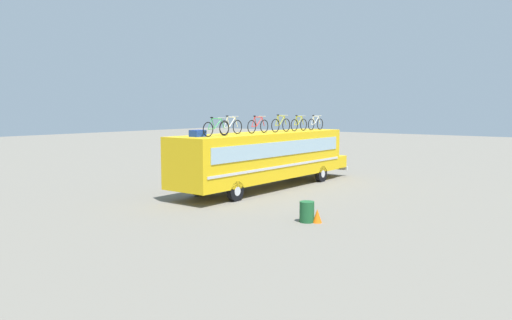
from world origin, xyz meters
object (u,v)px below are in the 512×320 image
rooftop_bicycle_6 (316,124)px  trash_bin (307,212)px  rooftop_bicycle_2 (231,127)px  rooftop_bicycle_4 (281,125)px  rooftop_bicycle_3 (258,126)px  rooftop_bicycle_1 (216,128)px  traffic_cone (317,216)px  rooftop_bicycle_5 (299,124)px  bus (265,156)px  luggage_bag_1 (198,133)px

rooftop_bicycle_6 → trash_bin: bearing=-150.5°
rooftop_bicycle_2 → rooftop_bicycle_4: size_ratio=0.97×
rooftop_bicycle_3 → rooftop_bicycle_4: rooftop_bicycle_4 is taller
rooftop_bicycle_4 → rooftop_bicycle_1: bearing=-179.6°
traffic_cone → rooftop_bicycle_5: bearing=36.8°
rooftop_bicycle_4 → rooftop_bicycle_5: bearing=-1.6°
rooftop_bicycle_1 → bus: bearing=4.7°
luggage_bag_1 → rooftop_bicycle_2: 2.47m
rooftop_bicycle_6 → traffic_cone: (-9.78, -5.98, -3.07)m
luggage_bag_1 → rooftop_bicycle_1: bearing=-29.2°
bus → trash_bin: (-5.50, -6.03, -1.34)m
rooftop_bicycle_2 → rooftop_bicycle_3: 1.85m
bus → rooftop_bicycle_3: bearing=-175.4°
rooftop_bicycle_5 → trash_bin: size_ratio=2.09×
luggage_bag_1 → traffic_cone: size_ratio=1.22×
bus → rooftop_bicycle_6: (4.44, -0.41, 1.60)m
rooftop_bicycle_4 → traffic_cone: (-6.33, -6.08, -3.10)m
rooftop_bicycle_6 → luggage_bag_1: bearing=177.0°
luggage_bag_1 → rooftop_bicycle_2: size_ratio=0.37×
rooftop_bicycle_4 → traffic_cone: rooftop_bicycle_4 is taller
trash_bin → traffic_cone: size_ratio=1.52×
bus → traffic_cone: 8.46m
rooftop_bicycle_5 → trash_bin: 10.40m
rooftop_bicycle_3 → traffic_cone: bearing=-126.2°
rooftop_bicycle_6 → traffic_cone: 11.87m
luggage_bag_1 → rooftop_bicycle_3: (4.28, -0.14, 0.23)m
rooftop_bicycle_1 → luggage_bag_1: bearing=150.8°
rooftop_bicycle_2 → rooftop_bicycle_5: (5.24, -0.57, -0.01)m
rooftop_bicycle_2 → rooftop_bicycle_6: rooftop_bicycle_2 is taller
luggage_bag_1 → trash_bin: bearing=-94.7°
rooftop_bicycle_5 → rooftop_bicycle_4: bearing=178.4°
rooftop_bicycle_1 → rooftop_bicycle_4: (5.20, 0.04, 0.02)m
rooftop_bicycle_2 → rooftop_bicycle_5: bearing=-6.2°
rooftop_bicycle_4 → bus: bearing=162.6°
rooftop_bicycle_1 → rooftop_bicycle_2: size_ratio=1.05×
rooftop_bicycle_2 → rooftop_bicycle_6: 7.00m
rooftop_bicycle_1 → rooftop_bicycle_5: size_ratio=1.08×
rooftop_bicycle_3 → traffic_cone: rooftop_bicycle_3 is taller
rooftop_bicycle_4 → trash_bin: rooftop_bicycle_4 is taller
bus → rooftop_bicycle_4: bearing=-17.4°
rooftop_bicycle_1 → rooftop_bicycle_3: rooftop_bicycle_3 is taller
trash_bin → rooftop_bicycle_4: bearing=41.4°
bus → rooftop_bicycle_1: (-4.22, -0.35, 1.61)m
rooftop_bicycle_3 → bus: bearing=4.6°
luggage_bag_1 → traffic_cone: (-0.36, -6.47, -2.86)m
rooftop_bicycle_2 → traffic_cone: bearing=-113.1°
luggage_bag_1 → trash_bin: luggage_bag_1 is taller
rooftop_bicycle_1 → rooftop_bicycle_6: size_ratio=1.06×
rooftop_bicycle_2 → rooftop_bicycle_3: rooftop_bicycle_2 is taller
rooftop_bicycle_1 → rooftop_bicycle_4: 5.20m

